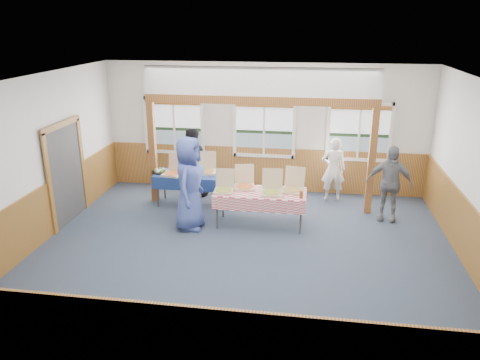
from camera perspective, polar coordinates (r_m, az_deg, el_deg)
name	(u,v)px	position (r m, az deg, el deg)	size (l,w,h in m)	color
floor	(244,251)	(8.96, 0.51, -8.67)	(8.00, 8.00, 0.00)	#2C3A48
ceiling	(245,80)	(8.00, 0.57, 12.10)	(8.00, 8.00, 0.00)	white
wall_back	(264,128)	(11.70, 2.98, 6.32)	(8.00, 8.00, 0.00)	silver
wall_front	(199,269)	(5.18, -5.05, -10.72)	(8.00, 8.00, 0.00)	silver
wall_left	(37,161)	(9.72, -23.52, 2.11)	(8.00, 8.00, 0.00)	silver
wainscot_back	(263,169)	(11.95, 2.88, 1.38)	(7.98, 0.05, 1.10)	brown
wainscot_front	(202,347)	(5.79, -4.67, -19.67)	(7.98, 0.05, 1.10)	brown
wainscot_left	(46,212)	(10.03, -22.62, -3.63)	(0.05, 6.98, 1.10)	brown
wainscot_right	(470,239)	(9.11, 26.29, -6.46)	(0.05, 6.98, 1.10)	brown
cased_opening	(66,174)	(10.59, -20.46, 0.68)	(0.06, 1.30, 2.10)	#383838
window_left	(174,123)	(12.08, -8.04, 6.95)	(1.56, 0.10, 1.46)	white
window_mid	(264,125)	(11.64, 2.96, 6.66)	(1.56, 0.10, 1.46)	white
window_right	(359,129)	(11.65, 14.36, 6.10)	(1.56, 0.10, 1.46)	white
post_left	(153,153)	(11.18, -10.57, 3.31)	(0.15, 0.15, 2.40)	brown
post_right	(372,162)	(10.67, 15.75, 2.16)	(0.15, 0.15, 2.40)	brown
cross_beam	(259,100)	(10.36, 2.38, 9.69)	(5.15, 0.18, 0.18)	brown
table_left	(191,176)	(10.95, -5.98, 0.44)	(1.83, 1.40, 0.76)	#383838
table_right	(260,194)	(9.78, 2.49, -1.74)	(2.06, 1.39, 0.76)	#383838
pizza_box_a	(173,172)	(10.92, -8.14, 1.00)	(0.49, 0.56, 0.45)	tan
pizza_box_b	(207,170)	(10.98, -4.05, 1.27)	(0.48, 0.55, 0.45)	tan
pizza_box_c	(224,188)	(9.75, -1.96, -1.04)	(0.42, 0.50, 0.43)	tan
pizza_box_d	(245,185)	(9.95, 0.58, -0.58)	(0.50, 0.57, 0.45)	tan
pizza_box_e	(272,191)	(9.64, 3.92, -1.29)	(0.46, 0.54, 0.47)	tan
pizza_box_f	(292,188)	(9.82, 6.41, -0.97)	(0.51, 0.59, 0.46)	tan
veggie_tray	(160,171)	(11.13, -9.74, 1.08)	(0.38, 0.38, 0.09)	black
drink_glass	(301,195)	(9.45, 7.47, -1.79)	(0.07, 0.07, 0.15)	#924718
woman_white	(333,169)	(11.36, 11.31, 1.29)	(0.57, 0.37, 1.55)	white
woman_black	(191,162)	(11.53, -5.94, 2.18)	(0.82, 0.64, 1.69)	black
man_blue	(189,183)	(9.63, -6.22, -0.40)	(0.96, 0.62, 1.96)	#3E4F9B
person_grey	(389,183)	(10.51, 17.75, -0.40)	(0.98, 0.41, 1.66)	slate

